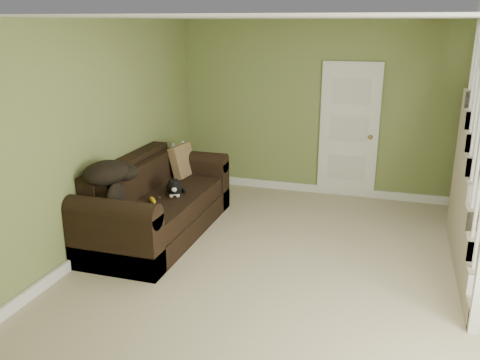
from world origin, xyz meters
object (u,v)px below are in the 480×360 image
Objects in this scene: side_table at (181,177)px; cat at (173,187)px; sofa at (156,206)px; banana at (153,200)px.

cat is (0.47, -1.31, 0.30)m from side_table.
cat is (0.23, 0.05, 0.25)m from sofa.
sofa is 4.59× the size of cat.
cat is at bearing 28.86° from banana.
sofa is 1.38m from side_table.
side_table reaches higher than banana.
sofa reaches higher than cat.
side_table is (-0.24, 1.36, -0.04)m from sofa.
sofa is 0.34m from banana.
banana is (0.10, -0.27, 0.18)m from sofa.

